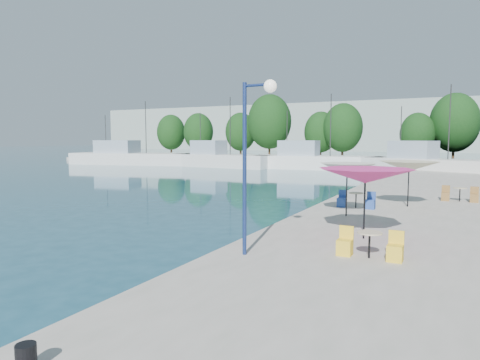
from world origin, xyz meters
The scene contains 22 objects.
quay_far centered at (-8.00, 67.00, 0.30)m, with size 90.00×16.00×0.60m, color gray.
hill_west centered at (-30.00, 160.00, 8.00)m, with size 180.00×40.00×16.00m, color #94A197.
trawler_01 centered at (-33.48, 54.83, 1.07)m, with size 20.98×9.28×10.20m.
trawler_02 centered at (-18.03, 55.64, 1.07)m, with size 15.33×5.29×10.20m.
trawler_03 centered at (-4.63, 57.50, 1.07)m, with size 17.00×5.73×10.20m.
trawler_04 centered at (9.53, 54.89, 1.07)m, with size 16.14×9.52×10.20m.
tree_01 centered at (-37.91, 71.26, 5.30)m, with size 5.50×5.50×8.14m.
tree_02 centered at (-31.10, 70.51, 5.34)m, with size 5.55×5.55×8.21m.
tree_03 centered at (-22.79, 71.61, 5.30)m, with size 5.50×5.50×8.14m.
tree_04 centered at (-16.38, 69.84, 6.91)m, with size 7.38×7.38×10.92m.
tree_05 centered at (-7.48, 69.91, 5.10)m, with size 5.27×5.27×7.79m.
tree_06 centered at (-3.66, 68.73, 5.73)m, with size 6.00×6.00×8.88m.
tree_07 centered at (7.01, 68.49, 4.71)m, with size 4.82×4.82×7.13m.
tree_08 centered at (11.64, 70.23, 6.28)m, with size 6.65×6.65×9.84m.
umbrella_pink centered at (9.72, 17.52, 2.76)m, with size 3.23×3.23×2.41m.
umbrella_white centered at (8.16, 21.55, 2.69)m, with size 2.50×2.50×2.34m.
umbrella_cream centered at (10.29, 25.62, 2.64)m, with size 2.88×2.88×2.29m.
cafe_table_01 centered at (10.35, 15.13, 0.89)m, with size 1.82×0.70×0.76m.
cafe_table_02 centered at (8.06, 23.99, 0.89)m, with size 1.82×0.70×0.76m.
cafe_table_03 centered at (12.62, 28.80, 0.89)m, with size 1.82×0.70×0.76m.
street_lamp centered at (7.32, 13.84, 4.09)m, with size 1.04×0.36×5.03m.
bollard centered at (7.00, 6.70, 0.80)m, with size 0.30×0.30×0.40m, color black.
Camera 1 is at (12.54, 2.81, 4.00)m, focal length 32.00 mm.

